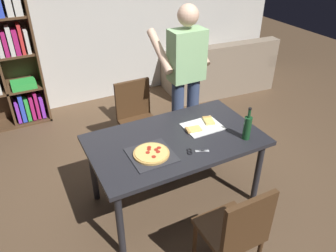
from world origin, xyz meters
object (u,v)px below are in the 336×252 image
Objects in this scene: chair_near_camera at (236,230)px; pepperoni_pizza_on_tray at (151,154)px; couch at (219,72)px; dining_table at (175,145)px; chair_far_side at (137,115)px; person_serving_pizza at (186,75)px; wine_bottle at (247,127)px; kitchen_scissors at (194,151)px.

pepperoni_pizza_on_tray is at bearing 110.38° from chair_near_camera.
dining_table is at bearing -133.64° from couch.
pepperoni_pizza_on_tray is (-0.30, -1.08, 0.25)m from chair_far_side.
couch is (1.89, 2.93, -0.21)m from chair_near_camera.
chair_far_side is 0.74m from person_serving_pizza.
person_serving_pizza reaches higher than chair_near_camera.
couch is 2.00m from person_serving_pizza.
chair_near_camera is 3.50m from couch.
dining_table is 0.96m from chair_far_side.
person_serving_pizza reaches higher than dining_table.
chair_near_camera is 0.51× the size of couch.
pepperoni_pizza_on_tray is at bearing 169.60° from wine_bottle.
wine_bottle is at bearing -4.18° from kitchen_scissors.
dining_table is 0.90× the size of person_serving_pizza.
person_serving_pizza reaches higher than chair_far_side.
pepperoni_pizza_on_tray is (-2.20, -2.12, 0.46)m from couch.
pepperoni_pizza_on_tray is at bearing 160.66° from kitchen_scissors.
wine_bottle is 0.54m from kitchen_scissors.
chair_far_side is at bearing -151.22° from couch.
chair_far_side is 4.58× the size of kitchen_scissors.
chair_near_camera is at bearing -90.00° from chair_far_side.
kitchen_scissors is (0.35, -0.12, -0.01)m from pepperoni_pizza_on_tray.
kitchen_scissors is at bearing 175.82° from wine_bottle.
kitchen_scissors is at bearing -115.63° from person_serving_pizza.
wine_bottle is at bearing -120.20° from couch.
chair_far_side is 2.45× the size of pepperoni_pizza_on_tray.
wine_bottle is at bearing 49.02° from chair_near_camera.
chair_far_side reaches higher than pepperoni_pizza_on_tray.
wine_bottle is at bearing -10.40° from pepperoni_pizza_on_tray.
kitchen_scissors is (0.04, -1.20, 0.24)m from chair_far_side.
chair_far_side reaches higher than couch.
couch is (1.89, 1.99, -0.37)m from dining_table.
dining_table is 2.77m from couch.
chair_near_camera is 1.82m from person_serving_pizza.
pepperoni_pizza_on_tray is at bearing -136.04° from couch.
dining_table is 1.75× the size of chair_near_camera.
chair_near_camera is 0.74m from kitchen_scissors.
chair_near_camera is 0.90m from pepperoni_pizza_on_tray.
kitchen_scissors is (-0.47, -0.98, -0.24)m from person_serving_pizza.
pepperoni_pizza_on_tray is 0.37m from kitchen_scissors.
pepperoni_pizza_on_tray is 1.87× the size of kitchen_scissors.
wine_bottle is at bearing -27.16° from dining_table.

